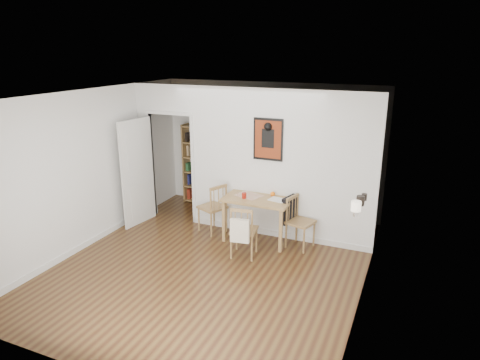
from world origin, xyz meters
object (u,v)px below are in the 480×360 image
at_px(chair_right, 300,222).
at_px(mantel_lamp, 356,207).
at_px(chair_left, 212,208).
at_px(notebook, 278,200).
at_px(orange_fruit, 273,194).
at_px(ceramic_jar_b, 364,197).
at_px(chair_front, 244,231).
at_px(fireplace, 360,245).
at_px(dining_table, 258,203).
at_px(red_glass, 244,195).
at_px(ceramic_jar_a, 360,201).
at_px(bookshelf, 200,165).

bearing_deg(chair_right, mantel_lamp, -48.84).
height_order(chair_left, notebook, chair_left).
relative_size(orange_fruit, ceramic_jar_b, 0.84).
bearing_deg(chair_front, fireplace, -5.63).
height_order(dining_table, red_glass, red_glass).
relative_size(chair_left, notebook, 3.24).
xyz_separation_m(notebook, ceramic_jar_a, (1.42, -0.75, 0.44)).
height_order(chair_right, bookshelf, bookshelf).
bearing_deg(chair_left, chair_front, -36.80).
distance_m(chair_front, mantel_lamp, 2.02).
xyz_separation_m(chair_left, chair_right, (1.62, 0.01, -0.00)).
distance_m(chair_left, chair_front, 1.12).
bearing_deg(bookshelf, notebook, -30.81).
bearing_deg(mantel_lamp, ceramic_jar_a, 90.17).
relative_size(fireplace, red_glass, 12.78).
bearing_deg(ceramic_jar_a, red_glass, 162.79).
height_order(bookshelf, mantel_lamp, bookshelf).
height_order(notebook, ceramic_jar_b, ceramic_jar_b).
xyz_separation_m(chair_right, red_glass, (-0.95, -0.14, 0.37)).
relative_size(red_glass, orange_fruit, 1.20).
height_order(bookshelf, ceramic_jar_a, bookshelf).
height_order(orange_fruit, mantel_lamp, mantel_lamp).
bearing_deg(mantel_lamp, orange_fruit, 139.58).
distance_m(bookshelf, ceramic_jar_a, 4.16).
bearing_deg(dining_table, notebook, 0.40).
bearing_deg(chair_left, dining_table, 0.00).
relative_size(fireplace, notebook, 4.39).
distance_m(orange_fruit, notebook, 0.22).
height_order(bookshelf, ceramic_jar_b, bookshelf).
relative_size(chair_right, ceramic_jar_b, 9.11).
height_order(chair_left, mantel_lamp, mantel_lamp).
distance_m(red_glass, notebook, 0.57).
bearing_deg(dining_table, chair_right, 0.40).
relative_size(chair_front, red_glass, 8.90).
bearing_deg(red_glass, bookshelf, 138.52).
height_order(chair_right, chair_front, chair_right).
bearing_deg(fireplace, mantel_lamp, -100.33).
relative_size(dining_table, mantel_lamp, 5.68).
xyz_separation_m(bookshelf, red_glass, (1.62, -1.43, -0.01)).
bearing_deg(dining_table, mantel_lamp, -33.64).
height_order(red_glass, mantel_lamp, mantel_lamp).
height_order(orange_fruit, notebook, orange_fruit).
relative_size(red_glass, mantel_lamp, 0.48).
xyz_separation_m(dining_table, orange_fruit, (0.20, 0.16, 0.13)).
height_order(chair_front, fireplace, fireplace).
bearing_deg(chair_right, chair_left, -179.82).
height_order(fireplace, ceramic_jar_a, ceramic_jar_a).
bearing_deg(mantel_lamp, dining_table, 146.36).
xyz_separation_m(orange_fruit, ceramic_jar_b, (1.59, -0.68, 0.39)).
distance_m(chair_front, red_glass, 0.70).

